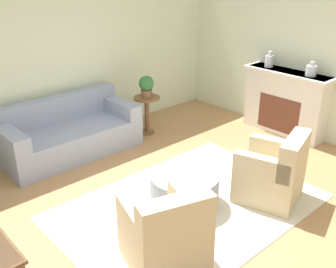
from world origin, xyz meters
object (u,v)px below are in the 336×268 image
Objects in this scene: side_table at (147,109)px; vase_mantel_near at (269,61)px; armchair_left at (166,236)px; ottoman_table at (185,185)px; couch at (69,134)px; vase_mantel_far at (311,70)px; potted_plant_on_side_table at (146,86)px; armchair_right at (273,174)px.

side_table is 2.25m from vase_mantel_near.
ottoman_table is at bearing 36.17° from armchair_left.
ottoman_table is at bearing -82.09° from couch.
ottoman_table is 2.96m from vase_mantel_far.
vase_mantel_near is at bearing 21.85° from armchair_left.
couch is 9.11× the size of vase_mantel_far.
couch is at bearing 170.67° from potted_plant_on_side_table.
side_table reaches higher than ottoman_table.
potted_plant_on_side_table is (1.38, -0.23, 0.55)m from couch.
vase_mantel_far reaches higher than side_table.
couch is at bearing 145.05° from vase_mantel_far.
potted_plant_on_side_table is (0.00, 0.00, 0.42)m from side_table.
couch is 3.18× the size of side_table.
vase_mantel_far reaches higher than couch.
potted_plant_on_side_table is at bearing 86.21° from armchair_right.
armchair_right is (1.20, -2.89, 0.05)m from couch.
vase_mantel_near is (3.13, -1.41, 0.90)m from couch.
side_table is at bearing 86.21° from armchair_right.
armchair_left is at bearing -101.36° from couch.
vase_mantel_near is 0.78m from vase_mantel_far.
armchair_right is at bearing -93.79° from side_table.
armchair_left reaches higher than side_table.
vase_mantel_near is (2.82, 0.83, 0.93)m from ottoman_table.
vase_mantel_near is at bearing 16.50° from ottoman_table.
armchair_left and armchair_right have the same top height.
vase_mantel_near is 1.18× the size of vase_mantel_far.
armchair_left is 2.45× the size of potted_plant_on_side_table.
couch is 2.32× the size of armchair_left.
potted_plant_on_side_table is at bearing 53.71° from armchair_left.
potted_plant_on_side_table reaches higher than side_table.
potted_plant_on_side_table is at bearing 131.78° from vase_mantel_far.
couch is 3.54m from vase_mantel_near.
armchair_right is at bearing -93.79° from potted_plant_on_side_table.
armchair_right is at bearing 0.00° from armchair_left.
armchair_right is 3.93× the size of vase_mantel_far.
armchair_left is (-0.58, -2.89, 0.05)m from couch.
couch reaches higher than ottoman_table.
armchair_right is 1.11m from ottoman_table.
vase_mantel_far is 0.62× the size of potted_plant_on_side_table.
vase_mantel_far is at bearing 10.79° from armchair_left.
armchair_left is at bearing -169.21° from vase_mantel_far.
potted_plant_on_side_table reaches higher than armchair_right.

